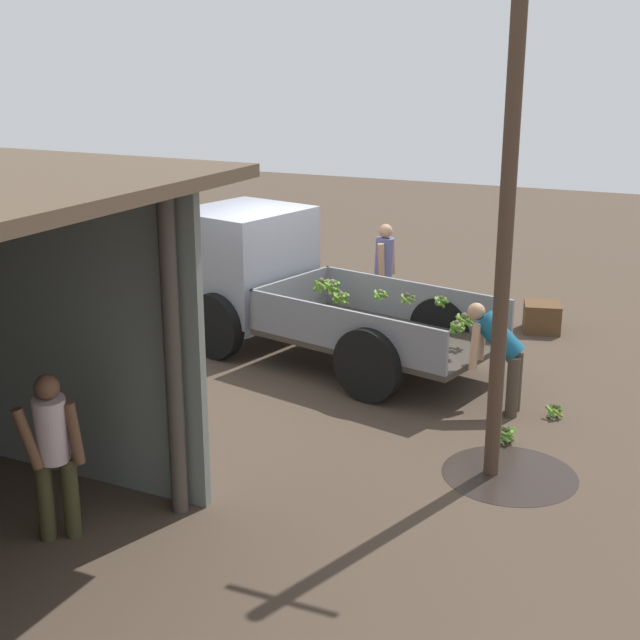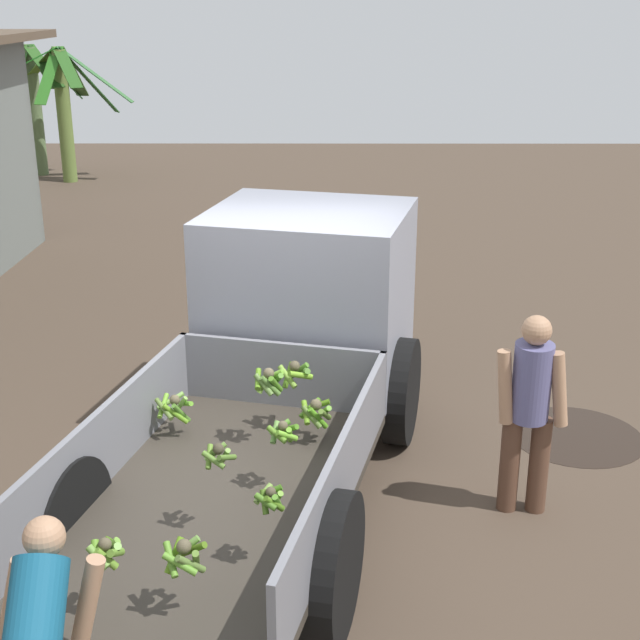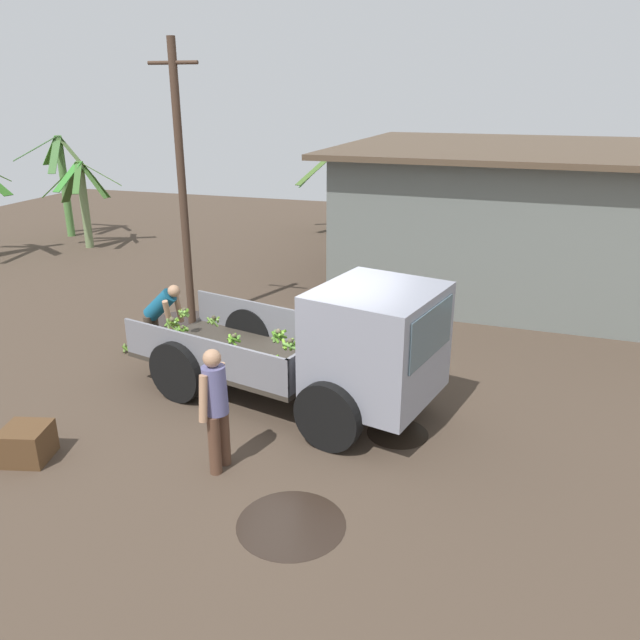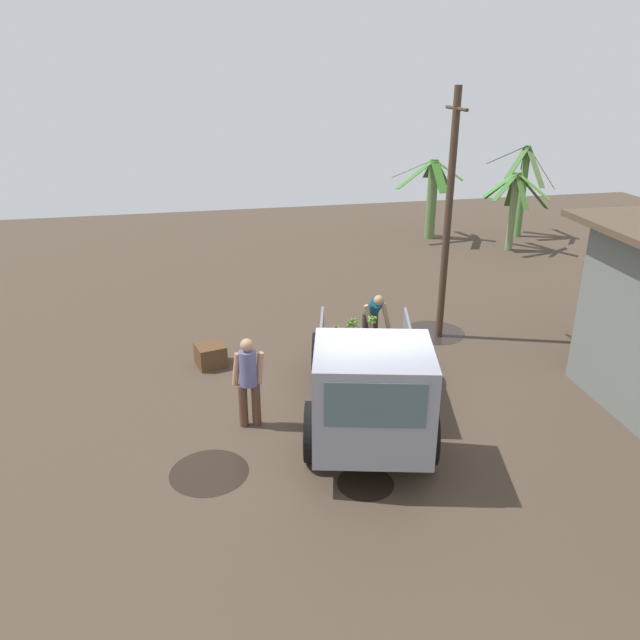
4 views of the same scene
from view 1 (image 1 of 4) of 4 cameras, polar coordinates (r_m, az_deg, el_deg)
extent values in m
plane|color=#47392D|center=(13.21, -1.50, -2.25)|extent=(36.00, 36.00, 0.00)
cylinder|color=black|center=(14.30, -5.72, -0.80)|extent=(0.87, 0.87, 0.01)
cylinder|color=#2A211D|center=(9.84, 12.03, -9.65)|extent=(1.44, 1.44, 0.01)
cylinder|color=black|center=(15.95, 0.76, 1.18)|extent=(1.24, 1.24, 0.01)
cube|color=#39322A|center=(12.34, 3.77, -1.09)|extent=(3.49, 2.49, 0.08)
cube|color=slate|center=(11.57, 1.38, -0.63)|extent=(3.08, 0.80, 0.57)
cube|color=slate|center=(12.95, 5.95, 1.22)|extent=(3.08, 0.80, 0.57)
cube|color=slate|center=(13.14, -1.82, 1.54)|extent=(0.48, 1.75, 0.57)
cube|color=gray|center=(13.63, -4.84, 3.87)|extent=(1.93, 2.07, 1.57)
cube|color=#4C606B|center=(14.10, -7.25, 5.54)|extent=(0.36, 1.37, 0.69)
cylinder|color=black|center=(13.03, -6.75, -0.38)|extent=(1.00, 0.45, 0.97)
cylinder|color=black|center=(14.35, -1.58, 1.37)|extent=(1.00, 0.45, 0.97)
cylinder|color=black|center=(11.38, 3.12, -2.88)|extent=(1.00, 0.45, 0.97)
cylinder|color=black|center=(12.87, 7.82, -0.64)|extent=(1.00, 0.45, 0.97)
sphere|color=#423B2B|center=(12.10, 5.59, 1.59)|extent=(0.07, 0.07, 0.07)
cylinder|color=olive|center=(12.06, 5.49, 1.27)|extent=(0.15, 0.04, 0.13)
cylinder|color=#58802D|center=(12.07, 5.83, 1.32)|extent=(0.09, 0.17, 0.11)
cylinder|color=#507329|center=(12.15, 5.84, 1.45)|extent=(0.16, 0.12, 0.10)
cylinder|color=olive|center=(12.16, 5.51, 1.32)|extent=(0.12, 0.11, 0.16)
cylinder|color=#74A044|center=(12.11, 5.30, 1.35)|extent=(0.10, 0.16, 0.12)
sphere|color=#4D4632|center=(12.34, 7.77, 1.42)|extent=(0.06, 0.06, 0.06)
cylinder|color=#679A2E|center=(12.39, 7.69, 1.19)|extent=(0.12, 0.10, 0.14)
cylinder|color=#3E731A|center=(12.36, 7.49, 1.28)|extent=(0.05, 0.15, 0.10)
cylinder|color=#79A344|center=(12.32, 7.53, 1.22)|extent=(0.14, 0.13, 0.10)
cylinder|color=#517B23|center=(12.32, 7.75, 1.09)|extent=(0.12, 0.07, 0.14)
cylinder|color=#477622|center=(12.31, 7.97, 1.20)|extent=(0.10, 0.15, 0.09)
cylinder|color=#4E791D|center=(12.36, 7.98, 1.18)|extent=(0.09, 0.14, 0.13)
cylinder|color=#5A972E|center=(12.39, 7.85, 1.18)|extent=(0.13, 0.07, 0.14)
sphere|color=brown|center=(12.74, 0.81, 2.45)|extent=(0.09, 0.09, 0.09)
cylinder|color=#587836|center=(12.70, 0.98, 2.08)|extent=(0.13, 0.17, 0.16)
cylinder|color=#537C32|center=(12.75, 1.06, 2.09)|extent=(0.08, 0.17, 0.18)
cylinder|color=#518C23|center=(12.79, 1.02, 2.15)|extent=(0.17, 0.12, 0.18)
cylinder|color=#497E23|center=(12.82, 0.77, 2.21)|extent=(0.17, 0.13, 0.17)
cylinder|color=#6DAA31|center=(12.80, 0.53, 2.25)|extent=(0.09, 0.20, 0.14)
cylinder|color=#72A238|center=(12.74, 0.58, 2.06)|extent=(0.13, 0.14, 0.19)
cylinder|color=#53861C|center=(12.68, 0.67, 2.15)|extent=(0.20, 0.05, 0.12)
sphere|color=brown|center=(12.21, -1.19, 0.39)|extent=(0.08, 0.08, 0.08)
cylinder|color=#69B22F|center=(12.32, -1.20, 0.28)|extent=(0.23, 0.14, 0.13)
cylinder|color=#7EAE4B|center=(12.27, -1.41, -0.01)|extent=(0.07, 0.17, 0.22)
cylinder|color=#78A849|center=(12.21, -1.65, 0.15)|extent=(0.15, 0.22, 0.12)
cylinder|color=#6BA430|center=(12.15, -1.43, 0.02)|extent=(0.23, 0.07, 0.13)
cylinder|color=#597631|center=(12.13, -1.07, 0.03)|extent=(0.21, 0.18, 0.12)
cylinder|color=#619923|center=(12.21, -0.83, -0.02)|extent=(0.07, 0.21, 0.19)
cylinder|color=#4E822A|center=(12.26, -0.91, 0.00)|extent=(0.16, 0.14, 0.21)
sphere|color=brown|center=(13.02, 0.08, 2.54)|extent=(0.09, 0.09, 0.09)
cylinder|color=#548520|center=(13.01, -0.12, 2.12)|extent=(0.17, 0.12, 0.20)
cylinder|color=olive|center=(12.97, 0.20, 2.17)|extent=(0.17, 0.17, 0.16)
cylinder|color=#71A729|center=(13.04, 0.47, 2.36)|extent=(0.15, 0.21, 0.12)
cylinder|color=#6BA642|center=(13.12, 0.17, 2.44)|extent=(0.22, 0.08, 0.12)
cylinder|color=#4E8029|center=(13.09, -0.16, 2.27)|extent=(0.10, 0.20, 0.17)
sphere|color=brown|center=(11.83, 9.21, 0.27)|extent=(0.09, 0.09, 0.09)
cylinder|color=#5B942C|center=(11.81, 9.56, -0.06)|extent=(0.07, 0.21, 0.13)
cylinder|color=olive|center=(11.87, 9.51, -0.06)|extent=(0.14, 0.17, 0.17)
cylinder|color=olive|center=(11.91, 9.23, -0.03)|extent=(0.17, 0.06, 0.18)
cylinder|color=#4E751A|center=(11.89, 8.93, 0.05)|extent=(0.13, 0.19, 0.15)
cylinder|color=#71A047|center=(11.85, 8.82, -0.01)|extent=(0.08, 0.20, 0.15)
cylinder|color=#6AA121|center=(11.80, 8.98, -0.15)|extent=(0.18, 0.11, 0.17)
cylinder|color=#5F952E|center=(11.77, 9.25, -0.13)|extent=(0.20, 0.11, 0.15)
sphere|color=brown|center=(13.14, 1.34, 1.67)|extent=(0.09, 0.09, 0.09)
cylinder|color=#4C7718|center=(13.19, 1.00, 1.50)|extent=(0.06, 0.21, 0.12)
cylinder|color=#518A23|center=(13.14, 0.99, 1.39)|extent=(0.15, 0.19, 0.14)
cylinder|color=#649923|center=(13.08, 1.25, 1.32)|extent=(0.21, 0.08, 0.14)
cylinder|color=#587B30|center=(13.10, 1.52, 1.28)|extent=(0.13, 0.18, 0.17)
cylinder|color=#59A422|center=(13.15, 1.59, 1.29)|extent=(0.09, 0.17, 0.19)
cylinder|color=olive|center=(13.21, 1.57, 1.43)|extent=(0.20, 0.11, 0.16)
cylinder|color=#6EAE38|center=(13.23, 1.33, 1.46)|extent=(0.19, 0.12, 0.16)
sphere|color=brown|center=(11.41, 8.73, -0.19)|extent=(0.07, 0.07, 0.07)
cylinder|color=#6DA13B|center=(11.45, 8.49, -0.44)|extent=(0.06, 0.15, 0.14)
cylinder|color=#457318|center=(11.41, 8.51, -0.51)|extent=(0.12, 0.13, 0.15)
cylinder|color=#5E9529|center=(11.38, 8.71, -0.53)|extent=(0.16, 0.08, 0.13)
cylinder|color=#6A993D|center=(11.39, 8.93, -0.49)|extent=(0.12, 0.16, 0.12)
cylinder|color=olive|center=(11.43, 8.93, -0.51)|extent=(0.08, 0.14, 0.15)
cylinder|color=olive|center=(11.48, 8.86, -0.33)|extent=(0.16, 0.07, 0.12)
cylinder|color=#7AAD4D|center=(11.47, 8.61, -0.41)|extent=(0.14, 0.13, 0.14)
sphere|color=brown|center=(12.65, 3.87, 1.82)|extent=(0.07, 0.07, 0.07)
cylinder|color=#70B12F|center=(12.67, 4.16, 1.63)|extent=(0.11, 0.16, 0.11)
cylinder|color=#6AAB2C|center=(12.71, 3.94, 1.57)|extent=(0.13, 0.05, 0.15)
cylinder|color=#4D8821|center=(12.71, 3.73, 1.70)|extent=(0.14, 0.15, 0.11)
cylinder|color=#5B9632|center=(12.65, 3.56, 1.65)|extent=(0.10, 0.17, 0.11)
cylinder|color=#699D44|center=(12.61, 3.73, 1.52)|extent=(0.16, 0.07, 0.13)
cylinder|color=#568425|center=(12.60, 4.04, 1.58)|extent=(0.13, 0.16, 0.10)
cylinder|color=#3F3833|center=(8.40, -9.41, -2.25)|extent=(0.16, 0.16, 3.23)
cylinder|color=#453125|center=(8.97, 11.84, 6.32)|extent=(0.16, 0.16, 5.49)
cylinder|color=brown|center=(14.81, 4.22, 1.47)|extent=(0.17, 0.17, 0.80)
cylinder|color=brown|center=(14.61, 3.85, 1.26)|extent=(0.17, 0.17, 0.80)
cylinder|color=slate|center=(14.53, 4.14, 4.06)|extent=(0.34, 0.32, 0.64)
sphere|color=tan|center=(14.43, 4.23, 5.70)|extent=(0.23, 0.23, 0.23)
cylinder|color=tan|center=(14.69, 4.63, 4.08)|extent=(0.12, 0.19, 0.60)
cylinder|color=tan|center=(14.34, 3.94, 3.77)|extent=(0.12, 0.17, 0.60)
cylinder|color=#40352B|center=(11.16, 12.22, -4.23)|extent=(0.16, 0.16, 0.77)
cylinder|color=#40352B|center=(11.36, 12.42, -3.85)|extent=(0.16, 0.16, 0.77)
cylinder|color=#155373|center=(11.10, 11.40, -1.03)|extent=(0.64, 0.31, 0.62)
sphere|color=tan|center=(11.07, 9.97, 0.54)|extent=(0.22, 0.22, 0.22)
cylinder|color=tan|center=(11.00, 9.88, -1.68)|extent=(0.11, 0.24, 0.58)
cylinder|color=tan|center=(11.35, 10.31, -1.10)|extent=(0.11, 0.24, 0.58)
cylinder|color=#34311B|center=(8.66, -15.66, -10.86)|extent=(0.22, 0.22, 0.80)
cylinder|color=#34311B|center=(8.68, -17.16, -10.95)|extent=(0.22, 0.22, 0.80)
cylinder|color=#B8A0A8|center=(8.34, -16.82, -6.71)|extent=(0.45, 0.47, 0.65)
sphere|color=brown|center=(8.14, -17.09, -4.13)|extent=(0.22, 0.22, 0.22)
cylinder|color=brown|center=(8.29, -15.44, -6.99)|extent=(0.19, 0.18, 0.59)
cylinder|color=brown|center=(8.28, -18.22, -7.22)|extent=(0.25, 0.23, 0.60)
sphere|color=#453E2C|center=(11.33, 14.82, -5.38)|extent=(0.07, 0.07, 0.07)
cylinder|color=#5CA12D|center=(11.30, 14.55, -5.67)|extent=(0.17, 0.13, 0.11)
cylinder|color=#71A628|center=(11.31, 14.96, -5.77)|extent=(0.15, 0.14, 0.14)
cylinder|color=#5B7B34|center=(11.38, 15.09, -5.64)|extent=(0.11, 0.16, 0.14)
cylinder|color=#527E26|center=(11.41, 14.79, -5.53)|extent=(0.17, 0.07, 0.14)
cylinder|color=#598C30|center=(11.37, 14.53, -5.66)|extent=(0.05, 0.15, 0.16)
sphere|color=#4E4632|center=(10.52, 11.76, -6.84)|extent=(0.08, 0.08, 0.08)
cylinder|color=#60A32A|center=(10.53, 12.11, -7.20)|extent=(0.06, 0.19, 0.14)
cylinder|color=#6DA73C|center=(10.57, 12.02, -7.17)|extent=(0.13, 0.16, 0.17)
cylinder|color=#4D821B|center=(10.61, 11.91, -6.94)|extent=(0.20, 0.08, 0.13)
cylinder|color=#497426|center=(10.60, 11.60, -7.03)|extent=(0.17, 0.14, 0.16)
cylinder|color=#5E902E|center=(10.57, 11.45, -7.16)|extent=(0.07, 0.16, 0.18)
cylinder|color=#659F3D|center=(10.53, 11.45, -7.25)|extent=(0.13, 0.15, 0.18)
cylinder|color=#6FA840|center=(10.48, 11.60, -7.27)|extent=(0.19, 0.07, 0.14)
cylinder|color=#4C7727|center=(10.49, 11.89, -7.29)|extent=(0.18, 0.14, 0.15)
cube|color=#523720|center=(14.68, 14.02, 0.18)|extent=(0.69, 0.69, 0.46)
camera|label=2|loc=(11.84, 31.39, 12.21)|focal=50.00mm
camera|label=3|loc=(21.11, 1.52, 17.58)|focal=35.00mm
camera|label=4|loc=(20.11, -22.88, 20.26)|focal=35.00mm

